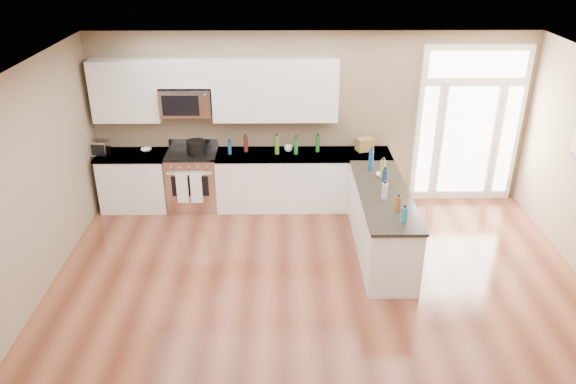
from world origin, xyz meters
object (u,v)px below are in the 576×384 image
at_px(kitchen_range, 193,180).
at_px(toaster_oven, 100,148).
at_px(stockpot, 196,147).
at_px(peninsula_cabinet, 381,224).

relative_size(kitchen_range, toaster_oven, 3.96).
bearing_deg(stockpot, kitchen_range, 164.61).
bearing_deg(toaster_oven, kitchen_range, 8.66).
height_order(peninsula_cabinet, kitchen_range, kitchen_range).
bearing_deg(kitchen_range, stockpot, -15.39).
distance_m(stockpot, toaster_oven, 1.52).
height_order(stockpot, toaster_oven, stockpot).
bearing_deg(toaster_oven, stockpot, 7.67).
xyz_separation_m(peninsula_cabinet, kitchen_range, (-2.85, 1.45, 0.04)).
bearing_deg(peninsula_cabinet, stockpot, 152.67).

